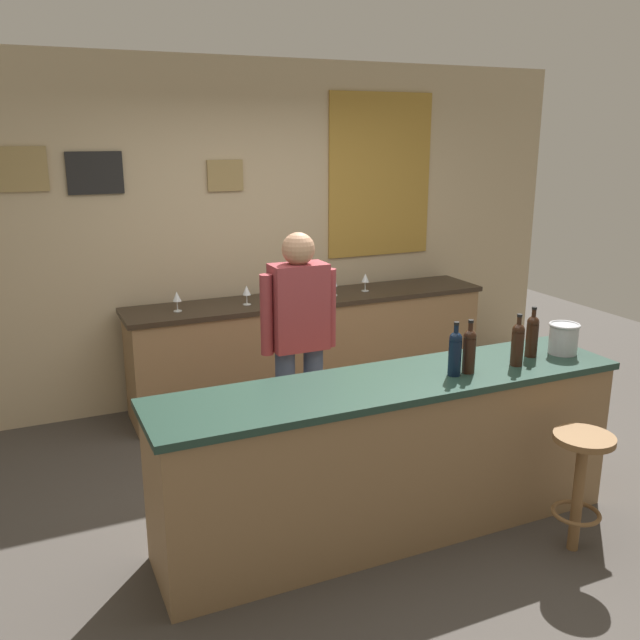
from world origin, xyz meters
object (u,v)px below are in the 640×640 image
object	(u,v)px
wine_glass_b	(247,291)
wine_bottle_b	(469,349)
ice_bucket	(564,338)
wine_glass_d	(365,278)
bar_stool	(580,473)
wine_bottle_d	(532,334)
wine_glass_a	(177,297)
wine_glass_c	(334,282)
wine_bottle_c	(518,343)
bartender	(299,337)
wine_bottle_a	(455,352)

from	to	relation	value
wine_glass_b	wine_bottle_b	bearing A→B (deg)	-73.64
ice_bucket	wine_glass_d	size ratio (longest dim) A/B	1.21
bar_stool	wine_glass_d	size ratio (longest dim) A/B	4.39
wine_bottle_d	wine_glass_d	distance (m)	2.04
wine_glass_a	wine_glass_c	world-z (taller)	same
bar_stool	wine_bottle_c	world-z (taller)	wine_bottle_c
bartender	wine_glass_c	bearing A→B (deg)	55.21
wine_bottle_a	wine_glass_d	distance (m)	2.20
bar_stool	wine_glass_b	distance (m)	2.83
bar_stool	wine_bottle_c	bearing A→B (deg)	96.90
wine_bottle_b	wine_glass_a	bearing A→B (deg)	118.97
wine_bottle_c	wine_glass_b	world-z (taller)	wine_bottle_c
wine_bottle_b	ice_bucket	size ratio (longest dim) A/B	1.63
wine_glass_b	wine_glass_a	bearing A→B (deg)	178.27
bartender	bar_stool	xyz separation A→B (m)	(1.01, -1.48, -0.48)
bar_stool	wine_bottle_c	size ratio (longest dim) A/B	2.22
bartender	wine_glass_a	size ratio (longest dim) A/B	10.45
wine_bottle_b	wine_bottle_c	world-z (taller)	same
wine_bottle_a	ice_bucket	size ratio (longest dim) A/B	1.63
wine_glass_c	bar_stool	bearing A→B (deg)	-84.83
wine_glass_a	wine_glass_b	xyz separation A→B (m)	(0.55, -0.02, 0.00)
wine_bottle_b	wine_glass_c	size ratio (longest dim) A/B	1.97
wine_bottle_d	wine_glass_d	xyz separation A→B (m)	(-0.05, 2.04, -0.05)
bartender	wine_glass_d	xyz separation A→B (m)	(1.09, 1.15, 0.07)
bar_stool	wine_glass_d	distance (m)	2.70
wine_bottle_a	ice_bucket	xyz separation A→B (m)	(0.83, 0.05, -0.04)
bar_stool	wine_glass_d	world-z (taller)	wine_glass_d
wine_bottle_a	wine_bottle_c	size ratio (longest dim) A/B	1.00
wine_bottle_a	wine_bottle_d	distance (m)	0.62
bar_stool	wine_glass_a	bearing A→B (deg)	120.69
wine_bottle_a	wine_bottle_c	distance (m)	0.42
bartender	wine_bottle_a	xyz separation A→B (m)	(0.53, -0.97, 0.12)
wine_glass_a	wine_bottle_b	bearing A→B (deg)	-61.03
wine_bottle_c	wine_glass_a	size ratio (longest dim) A/B	1.97
wine_bottle_a	wine_bottle_b	xyz separation A→B (m)	(0.10, 0.00, 0.00)
wine_glass_c	wine_bottle_d	bearing A→B (deg)	-79.69
bar_stool	wine_glass_b	bearing A→B (deg)	111.07
wine_glass_c	wine_glass_d	bearing A→B (deg)	6.55
ice_bucket	wine_glass_c	bearing A→B (deg)	105.85
wine_glass_b	bartender	bearing A→B (deg)	-90.64
wine_bottle_b	wine_glass_a	distance (m)	2.40
bartender	wine_glass_a	distance (m)	1.25
wine_bottle_d	wine_glass_b	bearing A→B (deg)	119.49
wine_bottle_b	wine_glass_c	bearing A→B (deg)	85.80
wine_bottle_b	wine_bottle_d	bearing A→B (deg)	9.39
bartender	wine_glass_d	world-z (taller)	bartender
wine_glass_c	wine_glass_a	bearing A→B (deg)	179.58
wine_bottle_a	wine_glass_c	xyz separation A→B (m)	(0.25, 2.09, -0.05)
wine_bottle_b	wine_bottle_a	bearing A→B (deg)	-178.24
wine_glass_a	wine_glass_c	size ratio (longest dim) A/B	1.00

